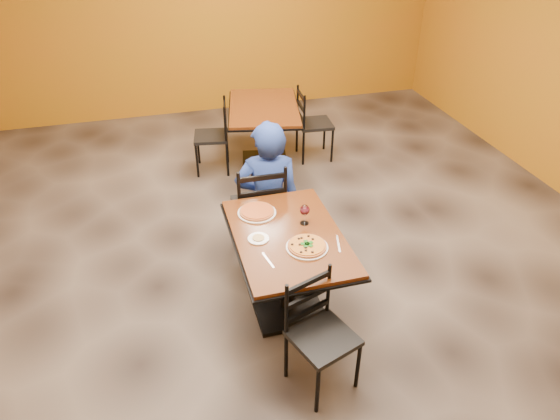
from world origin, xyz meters
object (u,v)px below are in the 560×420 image
object	(u,v)px
chair_second_right	(315,124)
wine_glass	(305,214)
plate_main	(307,247)
diner	(268,184)
plate_far	(257,213)
chair_main_far	(258,207)
chair_main_near	(323,338)
pizza_main	(307,246)
side_plate	(258,239)
table_main	(288,255)
chair_second_left	(211,137)
pizza_far	(257,211)
table_second	(264,121)

from	to	relation	value
chair_second_right	wine_glass	distance (m)	2.65
plate_main	wine_glass	xyz separation A→B (m)	(0.08, 0.31, 0.08)
diner	plate_far	bearing A→B (deg)	78.77
chair_main_far	chair_main_near	bearing A→B (deg)	93.84
chair_main_far	pizza_main	xyz separation A→B (m)	(0.13, -1.02, 0.28)
side_plate	table_main	bearing A→B (deg)	-1.38
chair_main_far	plate_far	xyz separation A→B (m)	(-0.12, -0.48, 0.26)
chair_second_left	wine_glass	bearing A→B (deg)	18.65
wine_glass	chair_second_left	bearing A→B (deg)	98.65
diner	plate_far	distance (m)	0.69
chair_second_right	chair_second_left	bearing A→B (deg)	94.30
chair_second_left	side_plate	bearing A→B (deg)	9.52
chair_second_right	diner	size ratio (longest dim) A/B	0.71
chair_second_left	wine_glass	distance (m)	2.51
side_plate	wine_glass	bearing A→B (deg)	15.49
plate_far	table_main	bearing A→B (deg)	-65.58
chair_second_left	chair_second_right	size ratio (longest dim) A/B	0.97
chair_main_near	chair_second_right	xyz separation A→B (m)	(1.07, 3.34, 0.02)
chair_second_right	plate_far	world-z (taller)	chair_second_right
plate_far	pizza_far	distance (m)	0.02
chair_main_near	pizza_main	bearing A→B (deg)	64.08
pizza_main	pizza_far	distance (m)	0.60
pizza_far	wine_glass	distance (m)	0.41
table_second	plate_far	bearing A→B (deg)	-105.17
chair_main_far	plate_far	distance (m)	0.56
side_plate	pizza_main	bearing A→B (deg)	-31.85
diner	chair_main_far	bearing A→B (deg)	59.83
table_second	pizza_main	world-z (taller)	pizza_main
table_second	pizza_main	distance (m)	2.79
table_main	side_plate	world-z (taller)	side_plate
table_main	pizza_main	size ratio (longest dim) A/B	4.33
pizza_main	wine_glass	xyz separation A→B (m)	(0.08, 0.31, 0.07)
chair_main_near	chair_second_left	xyz separation A→B (m)	(-0.23, 3.34, 0.00)
chair_main_far	plate_main	xyz separation A→B (m)	(0.13, -1.02, 0.26)
chair_second_right	diner	distance (m)	1.88
diner	table_second	bearing A→B (deg)	-92.17
table_main	table_second	world-z (taller)	same
wine_glass	chair_main_near	bearing A→B (deg)	-99.07
plate_far	wine_glass	world-z (taller)	wine_glass
diner	chair_second_left	bearing A→B (deg)	-69.07
chair_second_left	plate_main	world-z (taller)	chair_second_left
table_main	wine_glass	xyz separation A→B (m)	(0.17, 0.11, 0.28)
chair_second_left	plate_main	bearing A→B (deg)	16.13
table_second	chair_main_near	size ratio (longest dim) A/B	1.59
table_main	chair_second_left	world-z (taller)	chair_second_left
pizza_far	wine_glass	size ratio (longest dim) A/B	1.56
table_main	plate_main	bearing A→B (deg)	-65.13
table_second	table_main	bearing A→B (deg)	-99.76
plate_main	plate_far	xyz separation A→B (m)	(-0.25, 0.54, 0.00)
chair_main_far	wine_glass	size ratio (longest dim) A/B	5.47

